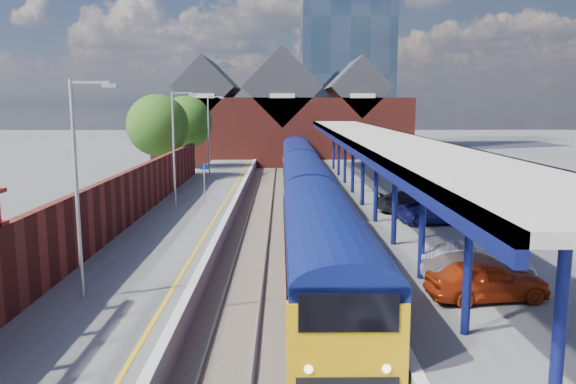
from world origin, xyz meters
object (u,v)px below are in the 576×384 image
lamp_post_b (80,176)px  lamp_post_d (210,130)px  lamp_post_c (176,142)px  parked_car_blue (438,212)px  parked_car_red (487,280)px  parked_car_silver (476,263)px  train (301,168)px  platform_sign (204,176)px  parked_car_dark (412,202)px

lamp_post_b → lamp_post_d: size_ratio=1.00×
lamp_post_c → parked_car_blue: (14.62, -4.46, -3.38)m
lamp_post_b → parked_car_red: size_ratio=1.81×
parked_car_silver → parked_car_blue: (1.36, 9.87, -0.03)m
lamp_post_b → lamp_post_c: same height
parked_car_silver → parked_car_blue: size_ratio=0.88×
parked_car_red → parked_car_blue: (1.70, 11.84, -0.05)m
train → lamp_post_c: (-7.86, -11.41, 2.87)m
lamp_post_b → parked_car_red: lamp_post_b is taller
lamp_post_d → parked_car_silver: bearing=-66.4°
lamp_post_c → parked_car_red: lamp_post_c is taller
parked_car_red → platform_sign: bearing=24.9°
train → parked_car_silver: 26.30m
parked_car_silver → lamp_post_b: bearing=109.7°
lamp_post_c → train: bearing=55.4°
lamp_post_d → lamp_post_b: bearing=-90.0°
parked_car_red → parked_car_blue: bearing=-15.5°
parked_car_red → parked_car_blue: parked_car_red is taller
platform_sign → parked_car_silver: size_ratio=0.64×
parked_car_red → parked_car_blue: size_ratio=0.88×
train → parked_car_red: (5.07, -27.70, -0.46)m
lamp_post_d → parked_car_blue: lamp_post_d is taller
train → lamp_post_b: (-7.86, -27.41, 2.87)m
lamp_post_b → parked_car_blue: size_ratio=1.59×
parked_car_silver → platform_sign: bearing=48.6°
platform_sign → lamp_post_b: bearing=-94.3°
lamp_post_c → lamp_post_d: bearing=90.0°
lamp_post_b → parked_car_blue: lamp_post_b is taller
train → parked_car_dark: bearing=-64.5°
parked_car_red → parked_car_dark: parked_car_red is taller
lamp_post_d → parked_car_dark: size_ratio=1.65×
lamp_post_c → parked_car_red: size_ratio=1.81×
lamp_post_b → parked_car_red: 13.35m
parked_car_silver → lamp_post_d: bearing=36.2°
train → lamp_post_c: bearing=-124.6°
train → lamp_post_d: lamp_post_d is taller
parked_car_red → lamp_post_c: bearing=31.1°
train → parked_car_dark: train is taller
train → platform_sign: size_ratio=26.36×
parked_car_silver → lamp_post_c: bearing=55.3°
lamp_post_d → parked_car_silver: (13.26, -30.33, -3.35)m
lamp_post_b → lamp_post_c: 16.00m
lamp_post_d → parked_car_silver: lamp_post_d is taller
train → platform_sign: (-6.49, -9.41, 0.57)m
parked_car_dark → platform_sign: bearing=63.5°
lamp_post_d → parked_car_red: lamp_post_d is taller
train → parked_car_blue: 17.25m
parked_car_silver → parked_car_dark: size_ratio=0.92×
lamp_post_c → parked_car_red: (12.92, -16.30, -3.33)m
lamp_post_c → parked_car_blue: size_ratio=1.59×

